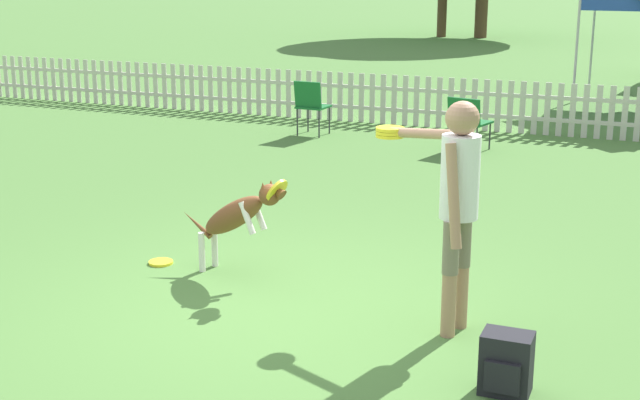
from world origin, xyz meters
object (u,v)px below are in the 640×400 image
Objects in this scene: handler_person at (455,189)px; backpack_on_grass at (506,364)px; leaping_dog at (238,214)px; frisbee_near_handler at (161,262)px; folding_chair_blue_left at (468,119)px; folding_chair_center at (311,103)px.

backpack_on_grass is (0.58, -0.86, -0.89)m from handler_person.
backpack_on_grass is (2.56, -1.30, -0.37)m from leaping_dog.
leaping_dog reaches higher than frisbee_near_handler.
folding_chair_blue_left is at bearing 104.77° from backpack_on_grass.
leaping_dog is (-1.99, 0.44, -0.52)m from handler_person.
handler_person is 4.27× the size of backpack_on_grass.
folding_chair_center is (-1.06, 6.13, 0.51)m from frisbee_near_handler.
handler_person is at bearing 90.26° from leaping_dog.
folding_chair_center reaches higher than backpack_on_grass.
folding_chair_center is at bearing -150.19° from leaping_dog.
leaping_dog is 2.90m from backpack_on_grass.
backpack_on_grass reaches higher than frisbee_near_handler.
backpack_on_grass is at bearing 75.94° from leaping_dog.
frisbee_near_handler is 0.55× the size of backpack_on_grass.
frisbee_near_handler is at bearing 90.06° from folding_chair_blue_left.
frisbee_near_handler is 0.26× the size of folding_chair_center.
frisbee_near_handler is (-2.81, 0.48, -1.08)m from handler_person.
handler_person is at bearing 115.91° from folding_chair_blue_left.
backpack_on_grass is at bearing 124.28° from folding_chair_center.
frisbee_near_handler is at bearing 93.16° from handler_person.
folding_chair_center is at bearing 43.17° from handler_person.
handler_person is 2.19× the size of folding_chair_blue_left.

